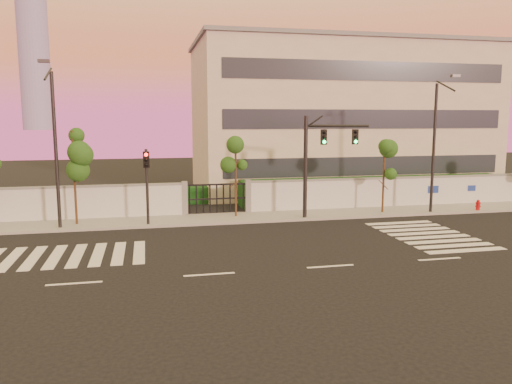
# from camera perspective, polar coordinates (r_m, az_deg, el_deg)

# --- Properties ---
(ground) EXTENTS (120.00, 120.00, 0.00)m
(ground) POSITION_cam_1_polar(r_m,az_deg,el_deg) (20.94, 8.49, -8.41)
(ground) COLOR black
(ground) RESTS_ON ground
(sidewalk) EXTENTS (60.00, 3.00, 0.15)m
(sidewalk) POSITION_cam_1_polar(r_m,az_deg,el_deg) (30.67, 1.48, -2.81)
(sidewalk) COLOR gray
(sidewalk) RESTS_ON ground
(perimeter_wall) EXTENTS (60.00, 0.36, 2.20)m
(perimeter_wall) POSITION_cam_1_polar(r_m,az_deg,el_deg) (31.95, 1.02, -0.54)
(perimeter_wall) COLOR #BABCC1
(perimeter_wall) RESTS_ON ground
(hedge_row) EXTENTS (41.00, 4.25, 1.80)m
(hedge_row) POSITION_cam_1_polar(r_m,az_deg,el_deg) (34.87, 1.66, -0.22)
(hedge_row) COLOR #10340F
(hedge_row) RESTS_ON ground
(institutional_building) EXTENTS (24.40, 12.40, 12.25)m
(institutional_building) POSITION_cam_1_polar(r_m,az_deg,el_deg) (43.82, 9.42, 8.43)
(institutional_building) COLOR #B8B09B
(institutional_building) RESTS_ON ground
(distant_skyscraper) EXTENTS (16.00, 16.00, 118.00)m
(distant_skyscraper) POSITION_cam_1_polar(r_m,az_deg,el_deg) (309.33, -24.28, 18.06)
(distant_skyscraper) COLOR slate
(distant_skyscraper) RESTS_ON ground
(road_markings) EXTENTS (57.00, 7.62, 0.02)m
(road_markings) POSITION_cam_1_polar(r_m,az_deg,el_deg) (23.93, 1.69, -6.17)
(road_markings) COLOR silver
(road_markings) RESTS_ON ground
(street_tree_c) EXTENTS (1.64, 1.30, 5.38)m
(street_tree_c) POSITION_cam_1_polar(r_m,az_deg,el_deg) (29.43, -20.10, 3.84)
(street_tree_c) COLOR #382314
(street_tree_c) RESTS_ON ground
(street_tree_d) EXTENTS (1.41, 1.12, 4.77)m
(street_tree_d) POSITION_cam_1_polar(r_m,az_deg,el_deg) (29.95, -2.31, 3.56)
(street_tree_d) COLOR #382314
(street_tree_d) RESTS_ON ground
(street_tree_e) EXTENTS (1.57, 1.25, 4.61)m
(street_tree_e) POSITION_cam_1_polar(r_m,az_deg,el_deg) (32.31, 14.46, 3.45)
(street_tree_e) COLOR #382314
(street_tree_e) RESTS_ON ground
(traffic_signal_main) EXTENTS (3.84, 1.37, 6.19)m
(traffic_signal_main) POSITION_cam_1_polar(r_m,az_deg,el_deg) (29.94, 7.12, 4.28)
(traffic_signal_main) COLOR black
(traffic_signal_main) RESTS_ON ground
(traffic_signal_secondary) EXTENTS (0.34, 0.33, 4.36)m
(traffic_signal_secondary) POSITION_cam_1_polar(r_m,az_deg,el_deg) (28.37, -12.37, 1.60)
(traffic_signal_secondary) COLOR black
(traffic_signal_secondary) RESTS_ON ground
(streetlight_west) EXTENTS (0.53, 2.13, 8.87)m
(streetlight_west) POSITION_cam_1_polar(r_m,az_deg,el_deg) (28.57, -22.02, 5.30)
(streetlight_west) COLOR black
(streetlight_west) RESTS_ON ground
(streetlight_east) EXTENTS (0.51, 2.06, 8.56)m
(streetlight_east) POSITION_cam_1_polar(r_m,az_deg,el_deg) (33.12, 19.84, 5.46)
(streetlight_east) COLOR black
(streetlight_east) RESTS_ON ground
(fire_hydrant) EXTENTS (0.33, 0.31, 0.84)m
(fire_hydrant) POSITION_cam_1_polar(r_m,az_deg,el_deg) (35.40, 24.03, -1.47)
(fire_hydrant) COLOR #A80B0F
(fire_hydrant) RESTS_ON ground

